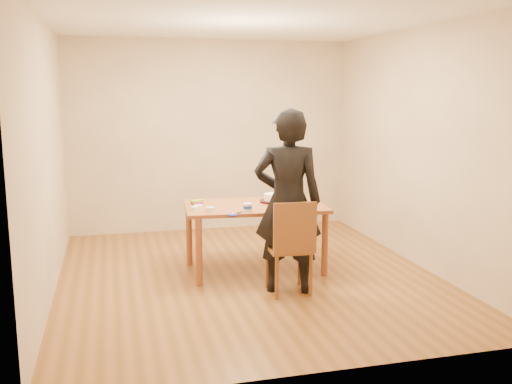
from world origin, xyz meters
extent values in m
cube|color=brown|center=(0.00, 0.00, 0.00)|extent=(4.00, 4.50, 0.00)
cube|color=silver|center=(0.00, 0.00, 2.70)|extent=(4.00, 4.50, 0.00)
cube|color=tan|center=(0.00, 2.25, 1.35)|extent=(4.00, 0.00, 2.70)
cube|color=tan|center=(-2.00, 0.00, 1.35)|extent=(0.00, 4.50, 2.70)
cube|color=tan|center=(2.00, 0.00, 1.35)|extent=(0.00, 4.50, 2.70)
cube|color=brown|center=(0.12, 0.17, 0.73)|extent=(1.59, 1.03, 0.04)
cube|color=brown|center=(0.27, -0.60, 0.45)|extent=(0.42, 0.42, 0.04)
cylinder|color=#B00B1C|center=(0.36, 0.26, 0.76)|extent=(0.30, 0.30, 0.02)
cylinder|color=white|center=(0.36, 0.26, 0.80)|extent=(0.20, 0.20, 0.06)
ellipsoid|color=white|center=(0.36, 0.26, 0.85)|extent=(0.19, 0.19, 0.03)
cylinder|color=white|center=(-0.03, -0.13, 0.79)|extent=(0.09, 0.09, 0.08)
cylinder|color=#1A20AB|center=(-0.23, -0.30, 0.75)|extent=(0.11, 0.11, 0.01)
ellipsoid|color=white|center=(-0.23, -0.30, 0.77)|extent=(0.04, 0.04, 0.02)
cylinder|color=white|center=(-0.41, -0.05, 0.77)|extent=(0.09, 0.09, 0.04)
cylinder|color=white|center=(-0.52, 0.11, 0.77)|extent=(0.09, 0.09, 0.04)
cylinder|color=white|center=(-0.57, 0.06, 0.77)|extent=(0.07, 0.07, 0.04)
cube|color=#C82F68|center=(-0.49, 0.39, 0.76)|extent=(0.14, 0.10, 0.02)
cube|color=#2A9A1C|center=(-0.49, 0.39, 0.78)|extent=(0.15, 0.12, 0.02)
cube|color=black|center=(-0.16, -0.23, 0.75)|extent=(0.13, 0.12, 0.01)
imported|color=black|center=(0.27, -0.56, 0.91)|extent=(0.77, 0.62, 1.83)
camera|label=1|loc=(-1.39, -5.81, 1.99)|focal=40.00mm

